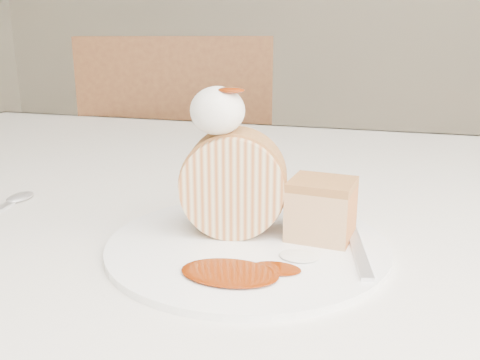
# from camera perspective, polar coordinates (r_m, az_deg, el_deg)

# --- Properties ---
(table) EXTENTS (1.40, 0.90, 0.75)m
(table) POSITION_cam_1_polar(r_m,az_deg,el_deg) (0.68, 0.09, -8.45)
(table) COLOR silver
(table) RESTS_ON ground
(chair_far) EXTENTS (0.56, 0.56, 0.92)m
(chair_far) POSITION_cam_1_polar(r_m,az_deg,el_deg) (1.40, -6.29, -1.33)
(chair_far) COLOR brown
(chair_far) RESTS_ON ground
(plate) EXTENTS (0.28, 0.28, 0.01)m
(plate) POSITION_cam_1_polar(r_m,az_deg,el_deg) (0.49, 0.82, -6.96)
(plate) COLOR white
(plate) RESTS_ON table
(roulade_slice) EXTENTS (0.10, 0.07, 0.09)m
(roulade_slice) POSITION_cam_1_polar(r_m,az_deg,el_deg) (0.50, -0.68, -0.37)
(roulade_slice) COLOR beige
(roulade_slice) RESTS_ON plate
(cake_chunk) EXTENTS (0.06, 0.06, 0.05)m
(cake_chunk) POSITION_cam_1_polar(r_m,az_deg,el_deg) (0.50, 8.66, -3.46)
(cake_chunk) COLOR #A2663D
(cake_chunk) RESTS_ON plate
(whipped_cream) EXTENTS (0.05, 0.05, 0.04)m
(whipped_cream) POSITION_cam_1_polar(r_m,az_deg,el_deg) (0.48, -2.42, 7.40)
(whipped_cream) COLOR white
(whipped_cream) RESTS_ON roulade_slice
(caramel_drizzle) EXTENTS (0.02, 0.02, 0.01)m
(caramel_drizzle) POSITION_cam_1_polar(r_m,az_deg,el_deg) (0.47, -0.98, 10.21)
(caramel_drizzle) COLOR #661F04
(caramel_drizzle) RESTS_ON whipped_cream
(caramel_pool) EXTENTS (0.08, 0.06, 0.00)m
(caramel_pool) POSITION_cam_1_polar(r_m,az_deg,el_deg) (0.43, -1.12, -9.84)
(caramel_pool) COLOR #661F04
(caramel_pool) RESTS_ON plate
(fork) EXTENTS (0.05, 0.15, 0.00)m
(fork) POSITION_cam_1_polar(r_m,az_deg,el_deg) (0.48, 12.51, -7.42)
(fork) COLOR silver
(fork) RESTS_ON plate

